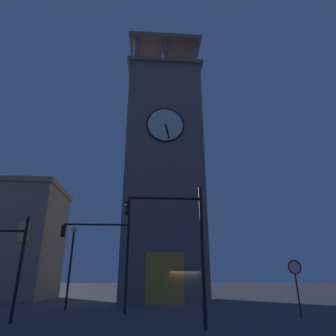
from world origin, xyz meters
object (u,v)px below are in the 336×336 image
(traffic_signal_mid, at_px, (4,253))
(clocktower, at_px, (163,173))
(traffic_signal_near, at_px, (178,231))
(street_lamp, at_px, (72,250))
(traffic_signal_far, at_px, (106,246))
(no_horn_sign, at_px, (295,272))

(traffic_signal_mid, bearing_deg, clocktower, -123.08)
(traffic_signal_near, height_order, traffic_signal_mid, traffic_signal_near)
(traffic_signal_mid, distance_m, street_lamp, 5.79)
(traffic_signal_far, bearing_deg, traffic_signal_near, 124.49)
(street_lamp, relative_size, no_horn_sign, 1.85)
(traffic_signal_mid, xyz_separation_m, no_horn_sign, (-15.39, -0.55, -0.86))
(traffic_signal_near, xyz_separation_m, no_horn_sign, (-6.81, -3.08, -1.66))
(traffic_signal_near, bearing_deg, no_horn_sign, -155.62)
(clocktower, xyz_separation_m, street_lamp, (6.70, 8.05, -8.76))
(clocktower, xyz_separation_m, traffic_signal_mid, (8.75, 13.43, -9.36))
(clocktower, distance_m, traffic_signal_near, 18.12)
(traffic_signal_near, relative_size, no_horn_sign, 2.07)
(clocktower, bearing_deg, traffic_signal_near, 89.40)
(traffic_signal_near, xyz_separation_m, street_lamp, (6.54, -7.92, -0.21))
(traffic_signal_far, distance_m, street_lamp, 3.38)
(traffic_signal_mid, bearing_deg, traffic_signal_near, 163.54)
(traffic_signal_mid, distance_m, traffic_signal_far, 5.68)
(traffic_signal_mid, bearing_deg, street_lamp, -110.80)
(traffic_signal_near, bearing_deg, traffic_signal_mid, -16.46)
(clocktower, xyz_separation_m, traffic_signal_near, (0.17, 15.97, -8.55))
(traffic_signal_near, height_order, no_horn_sign, traffic_signal_near)
(traffic_signal_mid, relative_size, no_horn_sign, 1.71)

